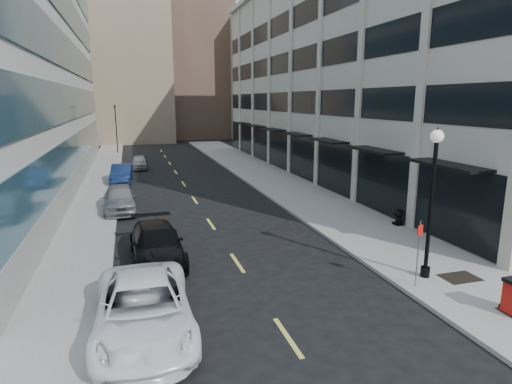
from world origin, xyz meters
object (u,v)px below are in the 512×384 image
urn_planter (399,216)px  car_white_van (144,309)px  car_black_pickup (157,244)px  car_grey_sedan (139,162)px  traffic_signal (115,108)px  car_silver_sedan (120,199)px  car_blue_sedan (122,174)px  sign_post (419,244)px  lamppost (432,191)px

urn_planter → car_white_van: bearing=-151.9°
car_black_pickup → car_grey_sedan: car_black_pickup is taller
traffic_signal → car_grey_sedan: traffic_signal is taller
car_white_van → car_silver_sedan: size_ratio=1.22×
car_blue_sedan → sign_post: (10.33, -24.33, 0.98)m
traffic_signal → sign_post: size_ratio=2.86×
car_blue_sedan → lamppost: (11.20, -23.73, 2.73)m
traffic_signal → sign_post: (11.03, -44.33, -4.00)m
car_grey_sedan → sign_post: size_ratio=1.61×
car_white_van → urn_planter: (13.46, 7.18, -0.16)m
car_white_van → car_grey_sedan: size_ratio=1.50×
car_white_van → traffic_signal: bearing=93.0°
car_blue_sedan → urn_planter: bearing=-46.5°
urn_planter → car_silver_sedan: bearing=151.7°
car_silver_sedan → car_blue_sedan: (0.00, 9.80, -0.08)m
car_black_pickup → lamppost: bearing=-29.0°
urn_planter → car_black_pickup: bearing=-174.2°
car_black_pickup → lamppost: (9.60, -4.94, 2.72)m
traffic_signal → urn_planter: 40.71m
car_black_pickup → car_blue_sedan: 18.86m
car_white_van → car_blue_sedan: 24.70m
traffic_signal → lamppost: bearing=-74.8°
car_grey_sedan → lamppost: 32.31m
car_silver_sedan → lamppost: bearing=-52.9°
lamppost → sign_post: size_ratio=2.32×
car_black_pickup → car_silver_sedan: (-1.60, 8.99, 0.07)m
car_white_van → car_black_pickup: car_white_van is taller
sign_post → car_grey_sedan: bearing=86.6°
lamppost → car_blue_sedan: bearing=115.3°
car_silver_sedan → lamppost: (11.20, -13.93, 2.65)m
traffic_signal → car_black_pickup: (2.30, -38.79, -4.97)m
car_silver_sedan → traffic_signal: bearing=89.7°
traffic_signal → car_white_van: traffic_signal is taller
car_white_van → car_grey_sedan: car_white_van is taller
car_silver_sedan → car_blue_sedan: size_ratio=1.07×
car_grey_sedan → lamppost: size_ratio=0.70×
car_black_pickup → sign_post: size_ratio=2.12×
traffic_signal → urn_planter: (15.02, -37.50, -5.06)m
car_silver_sedan → car_grey_sedan: (1.60, 16.80, -0.15)m
traffic_signal → lamppost: traffic_signal is taller
car_silver_sedan → car_grey_sedan: bearing=82.9°
car_black_pickup → car_grey_sedan: bearing=88.2°
traffic_signal → car_silver_sedan: traffic_signal is taller
car_grey_sedan → sign_post: 32.55m
car_white_van → urn_planter: 15.26m
car_white_van → car_black_pickup: (0.74, 5.89, -0.07)m
car_white_van → lamppost: 10.72m
urn_planter → traffic_signal: bearing=111.8°
traffic_signal → lamppost: (11.90, -43.73, -2.24)m
car_black_pickup → urn_planter: size_ratio=6.15×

